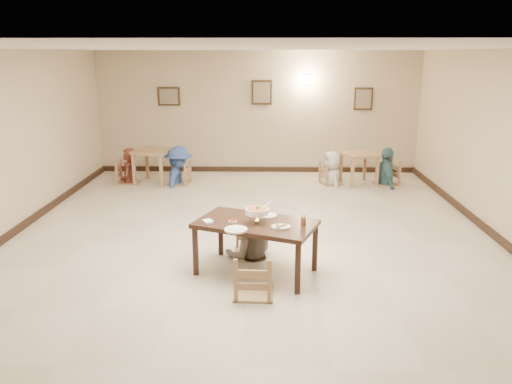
{
  "coord_description": "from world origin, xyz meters",
  "views": [
    {
      "loc": [
        0.25,
        -7.5,
        2.93
      ],
      "look_at": [
        0.08,
        -0.45,
        0.96
      ],
      "focal_mm": 35.0,
      "sensor_mm": 36.0,
      "label": 1
    }
  ],
  "objects_px": {
    "main_table": "(256,227)",
    "curry_warmer": "(257,211)",
    "chair_far": "(248,226)",
    "bg_table_left": "(153,156)",
    "bg_diner_a": "(127,148)",
    "bg_chair_rl": "(332,164)",
    "bg_chair_rr": "(387,162)",
    "bg_table_right": "(359,159)",
    "bg_diner_c": "(332,151)",
    "bg_chair_ll": "(128,161)",
    "bg_chair_lr": "(179,163)",
    "drink_glass": "(303,220)",
    "bg_diner_d": "(388,148)",
    "bg_diner_b": "(178,146)",
    "main_diner": "(250,206)",
    "chair_near": "(254,256)"
  },
  "relations": [
    {
      "from": "main_diner",
      "to": "chair_far",
      "type": "bearing_deg",
      "value": -75.04
    },
    {
      "from": "bg_table_right",
      "to": "bg_chair_rl",
      "type": "xyz_separation_m",
      "value": [
        -0.63,
        0.02,
        -0.12
      ]
    },
    {
      "from": "chair_near",
      "to": "bg_diner_a",
      "type": "height_order",
      "value": "bg_diner_a"
    },
    {
      "from": "bg_diner_d",
      "to": "bg_diner_a",
      "type": "bearing_deg",
      "value": 85.39
    },
    {
      "from": "curry_warmer",
      "to": "bg_diner_c",
      "type": "height_order",
      "value": "bg_diner_c"
    },
    {
      "from": "chair_near",
      "to": "bg_table_left",
      "type": "relative_size",
      "value": 1.11
    },
    {
      "from": "main_diner",
      "to": "bg_chair_rl",
      "type": "height_order",
      "value": "main_diner"
    },
    {
      "from": "drink_glass",
      "to": "main_table",
      "type": "bearing_deg",
      "value": 170.14
    },
    {
      "from": "drink_glass",
      "to": "bg_diner_c",
      "type": "relative_size",
      "value": 0.09
    },
    {
      "from": "chair_near",
      "to": "bg_diner_b",
      "type": "relative_size",
      "value": 0.59
    },
    {
      "from": "chair_far",
      "to": "bg_chair_ll",
      "type": "distance_m",
      "value": 5.12
    },
    {
      "from": "drink_glass",
      "to": "bg_table_left",
      "type": "xyz_separation_m",
      "value": [
        -3.11,
        4.98,
        -0.15
      ]
    },
    {
      "from": "bg_table_left",
      "to": "bg_diner_a",
      "type": "bearing_deg",
      "value": -177.0
    },
    {
      "from": "bg_diner_d",
      "to": "bg_diner_c",
      "type": "bearing_deg",
      "value": 82.82
    },
    {
      "from": "bg_diner_d",
      "to": "bg_table_right",
      "type": "bearing_deg",
      "value": 82.4
    },
    {
      "from": "main_diner",
      "to": "bg_chair_rr",
      "type": "xyz_separation_m",
      "value": [
        2.99,
        4.28,
        -0.25
      ]
    },
    {
      "from": "chair_far",
      "to": "bg_diner_a",
      "type": "distance_m",
      "value": 5.13
    },
    {
      "from": "bg_chair_rl",
      "to": "bg_chair_rr",
      "type": "xyz_separation_m",
      "value": [
        1.25,
        -0.05,
        0.06
      ]
    },
    {
      "from": "bg_chair_rl",
      "to": "bg_diner_d",
      "type": "xyz_separation_m",
      "value": [
        1.25,
        -0.05,
        0.39
      ]
    },
    {
      "from": "chair_far",
      "to": "bg_chair_lr",
      "type": "bearing_deg",
      "value": 112.36
    },
    {
      "from": "bg_chair_lr",
      "to": "main_diner",
      "type": "bearing_deg",
      "value": 32.7
    },
    {
      "from": "chair_far",
      "to": "bg_diner_c",
      "type": "bearing_deg",
      "value": 66.95
    },
    {
      "from": "curry_warmer",
      "to": "bg_chair_rl",
      "type": "relative_size",
      "value": 0.37
    },
    {
      "from": "bg_chair_lr",
      "to": "bg_diner_d",
      "type": "distance_m",
      "value": 4.8
    },
    {
      "from": "bg_table_right",
      "to": "bg_chair_lr",
      "type": "xyz_separation_m",
      "value": [
        -4.15,
        -0.09,
        -0.11
      ]
    },
    {
      "from": "curry_warmer",
      "to": "bg_table_right",
      "type": "xyz_separation_m",
      "value": [
        2.25,
        4.95,
        -0.31
      ]
    },
    {
      "from": "bg_chair_rl",
      "to": "chair_near",
      "type": "bearing_deg",
      "value": 143.74
    },
    {
      "from": "drink_glass",
      "to": "bg_table_left",
      "type": "relative_size",
      "value": 0.15
    },
    {
      "from": "chair_far",
      "to": "bg_diner_d",
      "type": "bearing_deg",
      "value": 53.83
    },
    {
      "from": "bg_table_right",
      "to": "bg_chair_lr",
      "type": "relative_size",
      "value": 0.93
    },
    {
      "from": "chair_far",
      "to": "bg_diner_b",
      "type": "relative_size",
      "value": 0.51
    },
    {
      "from": "curry_warmer",
      "to": "bg_diner_d",
      "type": "relative_size",
      "value": 0.21
    },
    {
      "from": "main_table",
      "to": "bg_table_right",
      "type": "distance_m",
      "value": 5.4
    },
    {
      "from": "bg_diner_a",
      "to": "bg_chair_lr",
      "type": "bearing_deg",
      "value": 85.11
    },
    {
      "from": "bg_diner_b",
      "to": "bg_diner_c",
      "type": "relative_size",
      "value": 1.15
    },
    {
      "from": "bg_chair_lr",
      "to": "bg_diner_b",
      "type": "xyz_separation_m",
      "value": [
        0.0,
        0.0,
        0.4
      ]
    },
    {
      "from": "main_table",
      "to": "bg_diner_b",
      "type": "distance_m",
      "value": 5.18
    },
    {
      "from": "chair_far",
      "to": "bg_table_left",
      "type": "xyz_separation_m",
      "value": [
        -2.35,
        4.21,
        0.2
      ]
    },
    {
      "from": "curry_warmer",
      "to": "bg_chair_rr",
      "type": "relative_size",
      "value": 0.33
    },
    {
      "from": "main_table",
      "to": "curry_warmer",
      "type": "distance_m",
      "value": 0.25
    },
    {
      "from": "main_table",
      "to": "curry_warmer",
      "type": "height_order",
      "value": "curry_warmer"
    },
    {
      "from": "main_table",
      "to": "main_diner",
      "type": "height_order",
      "value": "main_diner"
    },
    {
      "from": "bg_chair_ll",
      "to": "bg_diner_b",
      "type": "height_order",
      "value": "bg_diner_b"
    },
    {
      "from": "bg_table_right",
      "to": "main_table",
      "type": "bearing_deg",
      "value": -114.77
    },
    {
      "from": "bg_diner_c",
      "to": "bg_chair_lr",
      "type": "bearing_deg",
      "value": -106.21
    },
    {
      "from": "drink_glass",
      "to": "bg_table_left",
      "type": "height_order",
      "value": "drink_glass"
    },
    {
      "from": "curry_warmer",
      "to": "chair_near",
      "type": "bearing_deg",
      "value": -92.61
    },
    {
      "from": "bg_diner_d",
      "to": "chair_near",
      "type": "bearing_deg",
      "value": 147.39
    },
    {
      "from": "main_table",
      "to": "bg_diner_b",
      "type": "xyz_separation_m",
      "value": [
        -1.89,
        4.82,
        0.23
      ]
    },
    {
      "from": "bg_table_left",
      "to": "bg_diner_c",
      "type": "distance_m",
      "value": 4.12
    }
  ]
}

